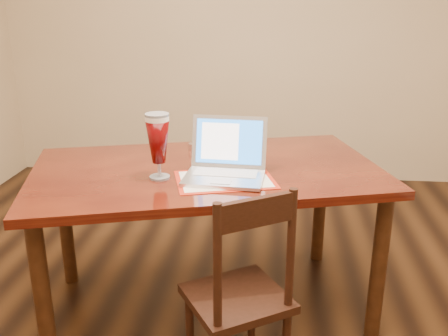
# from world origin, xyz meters

# --- Properties ---
(dining_table) EXTENTS (1.89, 1.39, 1.10)m
(dining_table) POSITION_xyz_m (-0.15, 0.37, 0.71)
(dining_table) COLOR #551A0B
(dining_table) RESTS_ON ground
(dining_chair) EXTENTS (0.53, 0.52, 0.92)m
(dining_chair) POSITION_xyz_m (0.06, -0.17, 0.43)
(dining_chair) COLOR black
(dining_chair) RESTS_ON ground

